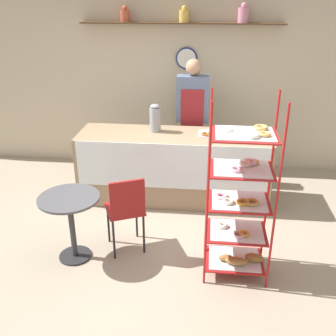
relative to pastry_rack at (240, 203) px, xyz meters
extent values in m
plane|color=gray|center=(-0.76, 0.32, -0.78)|extent=(14.00, 14.00, 0.00)
cube|color=beige|center=(-0.76, 2.70, 0.57)|extent=(10.00, 0.06, 2.70)
cube|color=#4C331E|center=(-0.76, 2.55, 1.41)|extent=(2.87, 0.24, 0.02)
cylinder|color=#B24C33|center=(-1.55, 2.55, 1.50)|extent=(0.14, 0.14, 0.16)
sphere|color=#B24C33|center=(-1.55, 2.55, 1.60)|extent=(0.07, 0.07, 0.07)
cylinder|color=gold|center=(-0.72, 2.55, 1.50)|extent=(0.14, 0.14, 0.16)
sphere|color=gold|center=(-0.72, 2.55, 1.60)|extent=(0.07, 0.07, 0.07)
cylinder|color=#CC7F99|center=(0.09, 2.55, 1.52)|extent=(0.15, 0.15, 0.19)
sphere|color=#CC7F99|center=(0.09, 2.55, 1.64)|extent=(0.08, 0.08, 0.08)
cylinder|color=navy|center=(-0.68, 2.66, 0.91)|extent=(0.32, 0.03, 0.32)
cylinder|color=white|center=(-0.68, 2.64, 0.91)|extent=(0.27, 0.00, 0.27)
cube|color=#937A5B|center=(-0.76, 1.48, -0.32)|extent=(2.48, 0.72, 0.92)
cube|color=silver|center=(-0.76, 1.11, -0.16)|extent=(2.38, 0.01, 0.59)
cylinder|color=#A51919|center=(-0.31, -0.23, 0.12)|extent=(0.02, 0.02, 1.81)
cylinder|color=#A51919|center=(0.29, -0.23, 0.12)|extent=(0.02, 0.02, 1.81)
cylinder|color=#A51919|center=(-0.31, 0.24, 0.12)|extent=(0.02, 0.02, 1.81)
cylinder|color=#A51919|center=(0.29, 0.24, 0.12)|extent=(0.02, 0.02, 1.81)
cube|color=#A51919|center=(-0.01, 0.01, -0.66)|extent=(0.57, 0.44, 0.01)
cube|color=silver|center=(-0.01, 0.01, -0.65)|extent=(0.51, 0.39, 0.01)
ellipsoid|color=olive|center=(0.00, -0.09, -0.60)|extent=(0.23, 0.11, 0.08)
ellipsoid|color=olive|center=(-0.10, -0.04, -0.61)|extent=(0.16, 0.09, 0.06)
ellipsoid|color=olive|center=(0.18, -0.02, -0.60)|extent=(0.20, 0.13, 0.09)
cube|color=#A51919|center=(-0.01, 0.01, -0.33)|extent=(0.57, 0.44, 0.01)
cube|color=silver|center=(-0.01, 0.01, -0.32)|extent=(0.51, 0.39, 0.01)
torus|color=#EAB2C1|center=(0.00, -0.09, -0.30)|extent=(0.12, 0.12, 0.03)
torus|color=silver|center=(-0.15, 0.06, -0.29)|extent=(0.11, 0.11, 0.04)
torus|color=gold|center=(0.05, -0.07, -0.30)|extent=(0.11, 0.11, 0.03)
cube|color=#A51919|center=(-0.01, 0.01, 0.00)|extent=(0.57, 0.44, 0.01)
cube|color=silver|center=(-0.01, 0.01, 0.02)|extent=(0.51, 0.39, 0.01)
torus|color=tan|center=(0.10, -0.05, 0.04)|extent=(0.13, 0.13, 0.04)
torus|color=gold|center=(0.02, -0.05, 0.04)|extent=(0.12, 0.12, 0.03)
torus|color=#EAB2C1|center=(-0.17, 0.04, 0.04)|extent=(0.13, 0.13, 0.03)
torus|color=silver|center=(-0.11, -0.06, 0.04)|extent=(0.11, 0.11, 0.04)
cube|color=#A51919|center=(-0.01, 0.01, 0.34)|extent=(0.57, 0.44, 0.01)
cube|color=silver|center=(-0.01, 0.01, 0.35)|extent=(0.51, 0.39, 0.01)
torus|color=silver|center=(0.02, 0.06, 0.37)|extent=(0.11, 0.11, 0.03)
torus|color=#EAB2C1|center=(-0.06, -0.07, 0.37)|extent=(0.11, 0.11, 0.03)
torus|color=#EAB2C1|center=(0.07, 0.10, 0.37)|extent=(0.13, 0.13, 0.04)
torus|color=tan|center=(0.10, 0.12, 0.37)|extent=(0.11, 0.11, 0.03)
cube|color=#A51919|center=(-0.01, 0.01, 0.67)|extent=(0.57, 0.44, 0.01)
cube|color=silver|center=(-0.01, 0.01, 0.68)|extent=(0.51, 0.39, 0.01)
torus|color=silver|center=(-0.16, 0.05, 0.71)|extent=(0.11, 0.11, 0.04)
torus|color=silver|center=(0.05, -0.11, 0.71)|extent=(0.11, 0.11, 0.04)
torus|color=tan|center=(0.15, -0.06, 0.71)|extent=(0.11, 0.11, 0.03)
torus|color=tan|center=(0.14, 0.12, 0.71)|extent=(0.13, 0.13, 0.03)
cube|color=#282833|center=(-0.55, 2.08, -0.32)|extent=(0.27, 0.19, 0.93)
cube|color=slate|center=(-0.55, 2.08, 0.46)|extent=(0.45, 0.22, 0.63)
cube|color=maroon|center=(-0.55, 1.97, 0.34)|extent=(0.31, 0.01, 0.53)
sphere|color=tan|center=(-0.55, 2.08, 0.89)|extent=(0.22, 0.22, 0.22)
cylinder|color=#262628|center=(-1.69, 0.05, -0.77)|extent=(0.34, 0.34, 0.02)
cylinder|color=#333338|center=(-1.69, 0.05, -0.43)|extent=(0.06, 0.06, 0.68)
cylinder|color=#4C4C51|center=(-1.69, 0.05, -0.07)|extent=(0.62, 0.62, 0.02)
cylinder|color=black|center=(-1.09, 0.49, -0.55)|extent=(0.02, 0.02, 0.47)
cylinder|color=black|center=(-1.39, 0.36, -0.55)|extent=(0.02, 0.02, 0.47)
cylinder|color=black|center=(-0.96, 0.20, -0.55)|extent=(0.02, 0.02, 0.47)
cylinder|color=black|center=(-1.26, 0.07, -0.55)|extent=(0.02, 0.02, 0.47)
cube|color=maroon|center=(-1.17, 0.28, -0.30)|extent=(0.50, 0.50, 0.03)
cube|color=maroon|center=(-1.10, 0.12, -0.09)|extent=(0.34, 0.17, 0.40)
cylinder|color=gray|center=(-1.01, 1.57, 0.29)|extent=(0.14, 0.14, 0.31)
ellipsoid|color=gray|center=(-1.01, 1.57, 0.47)|extent=(0.12, 0.12, 0.06)
cube|color=silver|center=(-0.22, 1.53, 0.14)|extent=(0.44, 0.29, 0.01)
torus|color=brown|center=(-0.29, 1.43, 0.17)|extent=(0.11, 0.11, 0.04)
torus|color=silver|center=(-0.28, 1.49, 0.16)|extent=(0.12, 0.12, 0.03)
torus|color=silver|center=(-0.17, 1.55, 0.16)|extent=(0.11, 0.11, 0.03)
torus|color=silver|center=(-0.28, 1.59, 0.17)|extent=(0.12, 0.12, 0.03)
torus|color=brown|center=(-0.35, 1.45, 0.16)|extent=(0.12, 0.12, 0.03)
camera|label=1|loc=(-0.34, -3.28, 1.81)|focal=42.00mm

